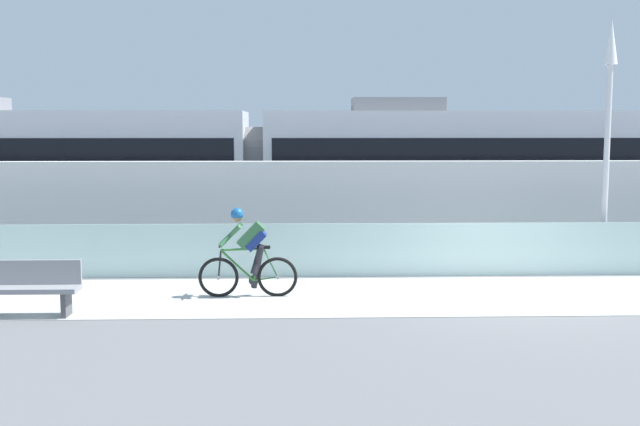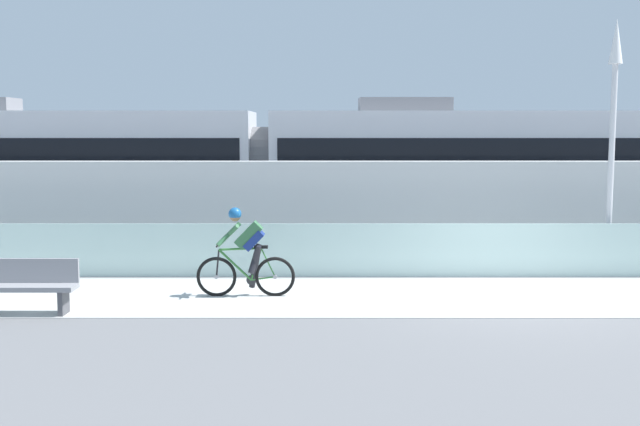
{
  "view_description": "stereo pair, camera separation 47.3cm",
  "coord_description": "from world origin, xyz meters",
  "px_view_note": "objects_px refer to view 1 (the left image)",
  "views": [
    {
      "loc": [
        -3.92,
        -13.41,
        2.99
      ],
      "look_at": [
        -3.42,
        2.35,
        1.25
      ],
      "focal_mm": 42.75,
      "sensor_mm": 36.0,
      "label": 1
    },
    {
      "loc": [
        -3.45,
        -13.42,
        2.99
      ],
      "look_at": [
        -3.42,
        2.35,
        1.25
      ],
      "focal_mm": 42.75,
      "sensor_mm": 36.0,
      "label": 2
    }
  ],
  "objects_px": {
    "tram": "(255,171)",
    "bench": "(29,287)",
    "cyclist_on_bike": "(248,254)",
    "lamp_post_antenna": "(608,114)"
  },
  "relations": [
    {
      "from": "tram",
      "to": "bench",
      "type": "xyz_separation_m",
      "value": [
        -3.2,
        -8.14,
        -1.41
      ]
    },
    {
      "from": "cyclist_on_bike",
      "to": "bench",
      "type": "relative_size",
      "value": 1.11
    },
    {
      "from": "tram",
      "to": "cyclist_on_bike",
      "type": "relative_size",
      "value": 12.75
    },
    {
      "from": "bench",
      "to": "cyclist_on_bike",
      "type": "bearing_deg",
      "value": 20.55
    },
    {
      "from": "tram",
      "to": "bench",
      "type": "relative_size",
      "value": 14.1
    },
    {
      "from": "lamp_post_antenna",
      "to": "bench",
      "type": "distance_m",
      "value": 11.59
    },
    {
      "from": "lamp_post_antenna",
      "to": "bench",
      "type": "bearing_deg",
      "value": -162.22
    },
    {
      "from": "lamp_post_antenna",
      "to": "bench",
      "type": "height_order",
      "value": "lamp_post_antenna"
    },
    {
      "from": "tram",
      "to": "cyclist_on_bike",
      "type": "xyz_separation_m",
      "value": [
        0.23,
        -6.85,
        -1.11
      ]
    },
    {
      "from": "lamp_post_antenna",
      "to": "tram",
      "type": "bearing_deg",
      "value": 147.96
    }
  ]
}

